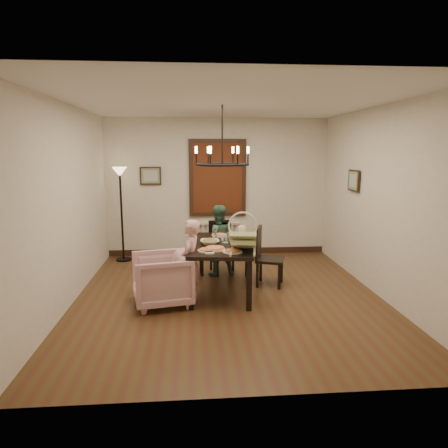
{
  "coord_description": "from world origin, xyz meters",
  "views": [
    {
      "loc": [
        -0.52,
        -5.67,
        2.15
      ],
      "look_at": [
        -0.04,
        0.28,
        1.05
      ],
      "focal_mm": 32.0,
      "sensor_mm": 36.0,
      "label": 1
    }
  ],
  "objects": [
    {
      "name": "chair_far",
      "position": [
        -0.01,
        1.22,
        0.46
      ],
      "size": [
        0.46,
        0.46,
        0.92
      ],
      "primitive_type": null,
      "rotation": [
        0.0,
        0.0,
        0.14
      ],
      "color": "black",
      "rests_on": "room_shell"
    },
    {
      "name": "chandelier",
      "position": [
        -0.07,
        0.23,
        1.95
      ],
      "size": [
        0.8,
        0.8,
        0.04
      ],
      "primitive_type": "torus",
      "color": "black",
      "rests_on": "room_shell"
    },
    {
      "name": "window_blinds",
      "position": [
        0.0,
        2.46,
        1.6
      ],
      "size": [
        1.0,
        0.03,
        1.4
      ],
      "primitive_type": "cube",
      "color": "#5D2E12",
      "rests_on": "room_shell"
    },
    {
      "name": "floor_lamp",
      "position": [
        -1.9,
        2.15,
        0.9
      ],
      "size": [
        0.3,
        0.3,
        1.8
      ],
      "primitive_type": null,
      "color": "black",
      "rests_on": "room_shell"
    },
    {
      "name": "pizza_platter",
      "position": [
        -0.21,
        -0.16,
        0.78
      ],
      "size": [
        0.29,
        0.29,
        0.04
      ],
      "primitive_type": "cylinder",
      "color": "tan",
      "rests_on": "dining_table"
    },
    {
      "name": "picture_back",
      "position": [
        -1.35,
        2.47,
        1.65
      ],
      "size": [
        0.42,
        0.03,
        0.36
      ],
      "primitive_type": "cube",
      "color": "black",
      "rests_on": "room_shell"
    },
    {
      "name": "armchair",
      "position": [
        -0.96,
        -0.23,
        0.37
      ],
      "size": [
        0.94,
        0.93,
        0.73
      ],
      "primitive_type": "imported",
      "rotation": [
        0.0,
        0.0,
        -1.37
      ],
      "color": "#D2A0A9",
      "rests_on": "room_shell"
    },
    {
      "name": "radiator",
      "position": [
        0.0,
        2.48,
        0.35
      ],
      "size": [
        0.92,
        0.12,
        0.62
      ],
      "primitive_type": null,
      "color": "silver",
      "rests_on": "room_shell"
    },
    {
      "name": "chair_right",
      "position": [
        0.71,
        0.45,
        0.48
      ],
      "size": [
        0.54,
        0.54,
        0.96
      ],
      "primitive_type": null,
      "rotation": [
        0.0,
        0.0,
        1.25
      ],
      "color": "black",
      "rests_on": "room_shell"
    },
    {
      "name": "seated_man",
      "position": [
        -0.09,
        1.06,
        0.51
      ],
      "size": [
        0.56,
        0.47,
        1.02
      ],
      "primitive_type": "imported",
      "rotation": [
        0.0,
        0.0,
        3.31
      ],
      "color": "#385E49",
      "rests_on": "room_shell"
    },
    {
      "name": "baby_bouncer",
      "position": [
        0.18,
        -0.3,
        0.95
      ],
      "size": [
        0.51,
        0.65,
        0.39
      ],
      "primitive_type": null,
      "rotation": [
        0.0,
        0.0,
        -0.16
      ],
      "color": "beige",
      "rests_on": "dining_table"
    },
    {
      "name": "salad_bowl",
      "position": [
        -0.27,
        0.17,
        0.8
      ],
      "size": [
        0.35,
        0.35,
        0.09
      ],
      "primitive_type": "imported",
      "color": "white",
      "rests_on": "dining_table"
    },
    {
      "name": "drinking_glass",
      "position": [
        0.06,
        0.39,
        0.82
      ],
      "size": [
        0.06,
        0.06,
        0.13
      ],
      "primitive_type": "cylinder",
      "color": "silver",
      "rests_on": "dining_table"
    },
    {
      "name": "elderly_woman",
      "position": [
        -0.56,
        -0.2,
        0.5
      ],
      "size": [
        0.33,
        0.41,
        1.0
      ],
      "primitive_type": "imported",
      "rotation": [
        0.0,
        0.0,
        -1.84
      ],
      "color": "#D5969B",
      "rests_on": "room_shell"
    },
    {
      "name": "room_shell",
      "position": [
        0.0,
        0.37,
        1.4
      ],
      "size": [
        4.51,
        5.0,
        2.81
      ],
      "color": "#4D381A",
      "rests_on": "ground"
    },
    {
      "name": "dining_table",
      "position": [
        -0.07,
        0.23,
        0.67
      ],
      "size": [
        1.1,
        1.72,
        0.76
      ],
      "rotation": [
        0.0,
        0.0,
        -0.12
      ],
      "color": "black",
      "rests_on": "room_shell"
    },
    {
      "name": "picture_right",
      "position": [
        2.21,
        0.9,
        1.65
      ],
      "size": [
        0.03,
        0.42,
        0.36
      ],
      "primitive_type": "cube",
      "rotation": [
        0.0,
        0.0,
        1.57
      ],
      "color": "black",
      "rests_on": "room_shell"
    }
  ]
}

